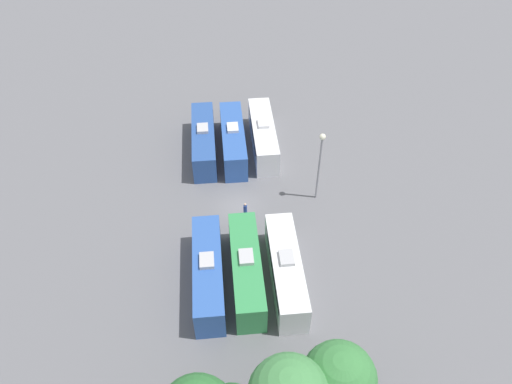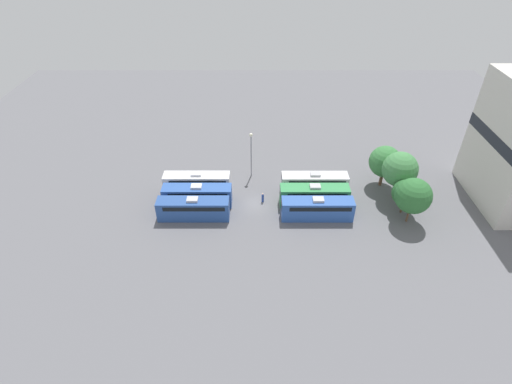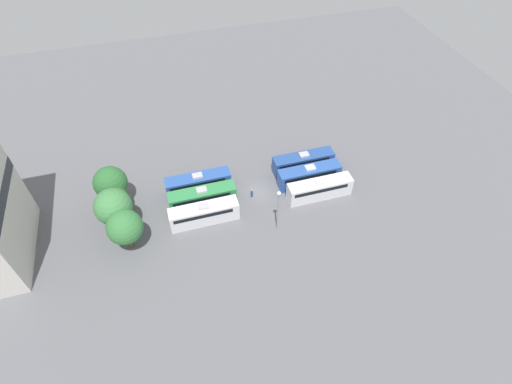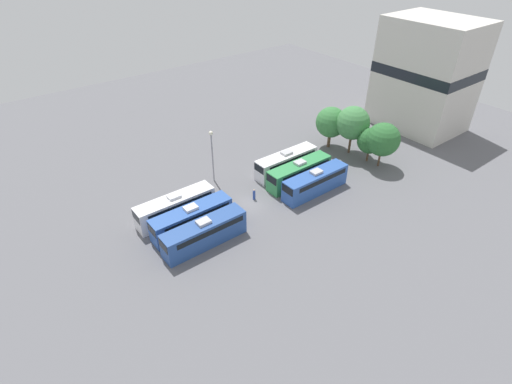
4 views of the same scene
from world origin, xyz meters
name	(u,v)px [view 3 (image 3 of 4)]	position (x,y,z in m)	size (l,w,h in m)	color
ground_plane	(257,193)	(0.00, 0.00, 0.00)	(121.31, 121.31, 0.00)	slate
bus_0	(319,188)	(-3.47, -9.34, 1.73)	(2.48, 10.51, 3.50)	silver
bus_1	(309,175)	(-0.08, -8.89, 1.73)	(2.48, 10.51, 3.50)	#2D56A8
bus_2	(303,162)	(3.19, -9.08, 1.73)	(2.48, 10.51, 3.50)	#284C93
bus_3	(204,213)	(-3.41, 9.41, 1.73)	(2.48, 10.51, 3.50)	silver
bus_4	(202,197)	(-0.07, 9.00, 1.73)	(2.48, 10.51, 3.50)	#338C4C
bus_5	(198,183)	(3.20, 9.05, 1.73)	(2.48, 10.51, 3.50)	#2D56A8
worker_person	(252,193)	(-0.60, 1.10, 0.75)	(0.36, 0.36, 1.62)	navy
light_pole	(278,205)	(-7.99, -0.75, 5.46)	(0.60, 0.60, 8.10)	gray
tree_0	(125,227)	(-5.22, 20.57, 4.50)	(5.04, 5.04, 7.04)	brown
tree_1	(113,207)	(-1.70, 21.77, 5.31)	(5.36, 5.36, 8.00)	brown
tree_2	(114,197)	(1.97, 21.92, 3.59)	(4.04, 4.04, 5.62)	brown
tree_3	(110,183)	(4.07, 22.11, 4.60)	(5.13, 5.13, 7.17)	brown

